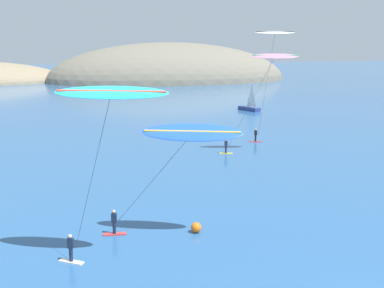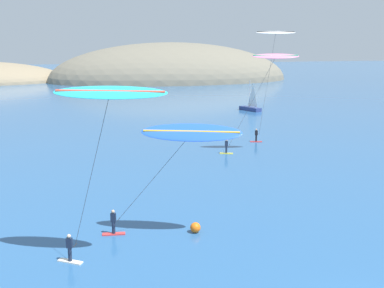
# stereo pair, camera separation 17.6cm
# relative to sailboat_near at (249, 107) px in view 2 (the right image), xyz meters

# --- Properties ---
(headland_island) EXTENTS (142.98, 54.63, 26.01)m
(headland_island) POSITION_rel_sailboat_near_xyz_m (-12.74, 82.52, -0.64)
(headland_island) COLOR #84755B
(headland_island) RESTS_ON ground
(sailboat_near) EXTENTS (2.91, 5.89, 5.70)m
(sailboat_near) POSITION_rel_sailboat_near_xyz_m (0.00, 0.00, 0.00)
(sailboat_near) COLOR navy
(sailboat_near) RESTS_ON ground
(kitesurfer_white) EXTENTS (5.32, 2.20, 13.99)m
(kitesurfer_white) POSITION_rel_sailboat_near_xyz_m (-9.10, -28.36, 11.72)
(kitesurfer_white) COLOR red
(kitesurfer_white) RESTS_ON ground
(kitesurfer_blue) EXTENTS (8.73, 4.14, 7.49)m
(kitesurfer_blue) POSITION_rel_sailboat_near_xyz_m (-27.98, -55.48, 5.92)
(kitesurfer_blue) COLOR red
(kitesurfer_blue) RESTS_ON ground
(kitesurfer_pink) EXTENTS (8.59, 3.13, 11.37)m
(kitesurfer_pink) POSITION_rel_sailboat_near_xyz_m (-12.30, -34.49, 9.47)
(kitesurfer_pink) COLOR yellow
(kitesurfer_pink) RESTS_ON ground
(kitesurfer_cyan) EXTENTS (6.34, 3.93, 10.20)m
(kitesurfer_cyan) POSITION_rel_sailboat_near_xyz_m (-33.09, -58.09, 8.60)
(kitesurfer_cyan) COLOR silver
(kitesurfer_cyan) RESTS_ON ground
(marker_buoy) EXTENTS (0.70, 0.70, 0.70)m
(marker_buoy) POSITION_rel_sailboat_near_xyz_m (-27.18, -54.83, -0.29)
(marker_buoy) COLOR orange
(marker_buoy) RESTS_ON ground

